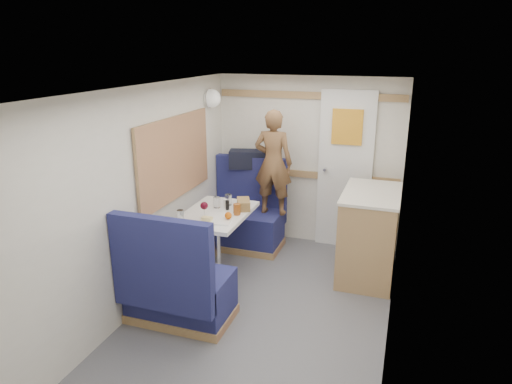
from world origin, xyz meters
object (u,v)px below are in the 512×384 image
(dinette_table, at_px, (216,226))
(wine_glass, at_px, (204,206))
(bench_near, at_px, (177,291))
(dome_light, at_px, (212,98))
(orange_fruit, at_px, (228,216))
(cheese_block, at_px, (207,219))
(tumbler_right, at_px, (228,200))
(beer_glass, at_px, (237,209))
(tray, at_px, (219,219))
(person, at_px, (273,163))
(galley_counter, at_px, (369,234))
(duffel_bag, at_px, (248,159))
(pepper_grinder, at_px, (227,205))
(bread_loaf, at_px, (244,204))
(salt_grinder, at_px, (225,204))
(tumbler_mid, at_px, (217,202))
(bench_far, at_px, (246,221))

(dinette_table, distance_m, wine_glass, 0.34)
(bench_near, distance_m, dome_light, 2.28)
(orange_fruit, relative_size, cheese_block, 0.70)
(tumbler_right, xyz_separation_m, beer_glass, (0.19, -0.24, -0.00))
(tray, xyz_separation_m, cheese_block, (-0.08, -0.10, 0.03))
(person, relative_size, tumbler_right, 10.46)
(tray, bearing_deg, bench_near, -99.28)
(dome_light, height_order, tray, dome_light)
(bench_near, relative_size, beer_glass, 9.38)
(galley_counter, distance_m, orange_fruit, 1.49)
(dinette_table, height_order, dome_light, dome_light)
(duffel_bag, bearing_deg, tumbler_right, -98.83)
(orange_fruit, distance_m, wine_glass, 0.25)
(pepper_grinder, height_order, bread_loaf, pepper_grinder)
(cheese_block, height_order, tumbler_right, tumbler_right)
(tray, xyz_separation_m, salt_grinder, (-0.07, 0.33, 0.04))
(beer_glass, distance_m, pepper_grinder, 0.18)
(dinette_table, relative_size, person, 0.76)
(cheese_block, distance_m, tumbler_mid, 0.42)
(beer_glass, xyz_separation_m, bread_loaf, (0.00, 0.19, -0.01))
(dinette_table, height_order, cheese_block, cheese_block)
(bread_loaf, bearing_deg, salt_grinder, -166.72)
(bench_near, relative_size, tray, 3.30)
(dome_light, bearing_deg, pepper_grinder, -57.60)
(tray, xyz_separation_m, beer_glass, (0.11, 0.18, 0.05))
(orange_fruit, bearing_deg, tumbler_mid, 129.11)
(bench_far, relative_size, wine_glass, 6.25)
(bread_loaf, bearing_deg, dinette_table, -139.35)
(dome_light, xyz_separation_m, beer_glass, (0.61, -0.85, -0.97))
(dinette_table, distance_m, person, 1.05)
(tray, relative_size, pepper_grinder, 3.18)
(dinette_table, distance_m, bread_loaf, 0.36)
(bench_far, distance_m, dome_light, 1.50)
(galley_counter, xyz_separation_m, pepper_grinder, (-1.39, -0.44, 0.30))
(dinette_table, bearing_deg, bench_near, -90.00)
(bench_far, xyz_separation_m, galley_counter, (1.47, -0.31, 0.17))
(tumbler_right, distance_m, pepper_grinder, 0.15)
(beer_glass, bearing_deg, tumbler_right, 127.96)
(dome_light, relative_size, tumbler_right, 1.73)
(galley_counter, xyz_separation_m, duffel_bag, (-1.52, 0.57, 0.54))
(duffel_bag, xyz_separation_m, tumbler_mid, (0.01, -0.99, -0.23))
(duffel_bag, relative_size, beer_glass, 4.02)
(beer_glass, bearing_deg, wine_glass, -143.32)
(galley_counter, bearing_deg, beer_glass, -156.30)
(galley_counter, height_order, tray, galley_counter)
(wine_glass, height_order, bread_loaf, wine_glass)
(galley_counter, bearing_deg, cheese_block, -150.18)
(tray, xyz_separation_m, tumbler_right, (-0.08, 0.43, 0.05))
(pepper_grinder, bearing_deg, dome_light, 122.40)
(dinette_table, relative_size, cheese_block, 9.49)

